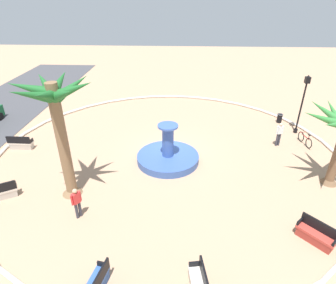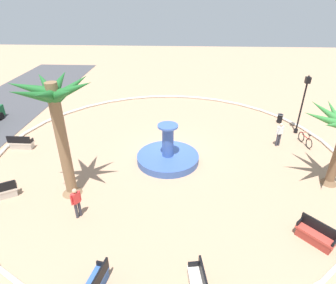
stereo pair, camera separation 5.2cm
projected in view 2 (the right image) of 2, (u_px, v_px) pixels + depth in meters
name	position (u px, v px, depth m)	size (l,w,h in m)	color
ground_plane	(168.00, 153.00, 18.78)	(80.00, 80.00, 0.00)	tan
plaza_curb	(168.00, 152.00, 18.73)	(22.26, 22.26, 0.20)	silver
fountain	(168.00, 157.00, 17.73)	(3.87, 3.87, 2.52)	#38569E
palm_tree_by_curb	(57.00, 113.00, 12.92)	(3.78, 3.79, 6.30)	brown
bench_east	(315.00, 236.00, 12.03)	(1.51, 1.45, 1.00)	#B73D33
bench_southeast	(21.00, 144.00, 19.18)	(0.53, 1.61, 1.00)	beige
bench_southwest	(1.00, 193.00, 14.58)	(1.25, 1.63, 1.00)	beige
lamppost	(303.00, 100.00, 20.22)	(0.32, 0.32, 4.42)	black
trash_bin	(280.00, 118.00, 22.90)	(0.46, 0.46, 0.73)	black
bicycle_red_frame	(305.00, 140.00, 19.63)	(1.71, 0.46, 0.94)	black
person_cyclist_helmet	(280.00, 133.00, 19.23)	(0.30, 0.51, 1.71)	#33333D
person_cyclist_photo	(76.00, 201.00, 13.12)	(0.44, 0.37, 1.64)	#33333D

